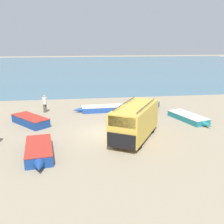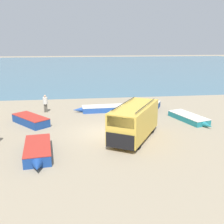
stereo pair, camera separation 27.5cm
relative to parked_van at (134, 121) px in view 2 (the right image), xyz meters
The scene contains 9 objects.
ground_plane 2.79m from the parked_van, 143.60° to the left, with size 200.00×200.00×0.00m, color gray.
sea_water 53.52m from the parked_van, 92.14° to the left, with size 120.00×80.00×0.01m, color #477084.
parked_van is the anchor object (origin of this frame).
fishing_rowboat_0 8.23m from the parked_van, 66.72° to the left, with size 2.72×3.76×0.61m.
fishing_rowboat_1 6.67m from the parked_van, 161.24° to the right, with size 1.93×4.48×0.67m.
fishing_rowboat_2 9.01m from the parked_van, 150.72° to the left, with size 3.57×4.00×0.68m.
fishing_rowboat_3 6.65m from the parked_van, 32.06° to the left, with size 2.50×4.73×0.49m.
fishing_rowboat_4 7.73m from the parked_van, 101.68° to the left, with size 5.01×1.59×0.54m.
fisherman_1 10.47m from the parked_van, 131.24° to the left, with size 0.44×0.44×1.68m.
Camera 2 is at (-1.74, -18.36, 6.65)m, focal length 42.00 mm.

